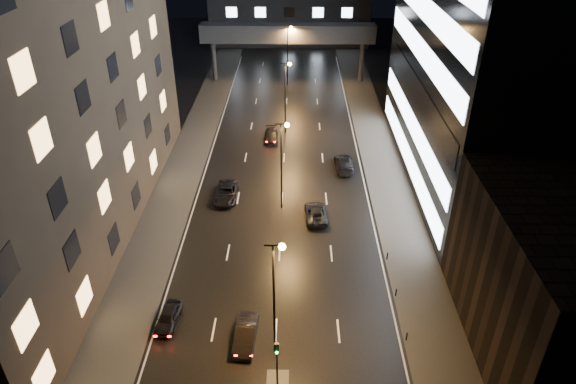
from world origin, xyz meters
name	(u,v)px	position (x,y,z in m)	size (l,w,h in m)	color
ground	(284,158)	(0.00, 40.00, 0.00)	(160.00, 160.00, 0.00)	black
sidewalk_left	(181,175)	(-12.50, 35.00, 0.07)	(5.00, 110.00, 0.15)	#383533
sidewalk_right	(386,177)	(12.50, 35.00, 0.07)	(5.00, 110.00, 0.15)	#383533
building_left	(11,31)	(-22.50, 24.00, 20.00)	(15.00, 48.00, 40.00)	#2D2319
building_right_low	(553,284)	(20.00, 9.00, 6.00)	(10.00, 18.00, 12.00)	black
skybridge	(288,34)	(0.00, 70.00, 8.34)	(30.00, 3.00, 10.00)	#333335
traffic_signal_near	(277,359)	(0.30, 4.49, 3.09)	(0.28, 0.34, 4.40)	black
bollard_row	(413,363)	(10.20, 6.50, 0.45)	(0.12, 25.12, 0.90)	black
streetlight_near	(276,285)	(0.16, 8.00, 6.50)	(1.45, 0.50, 10.15)	black
streetlight_mid_a	(283,155)	(0.16, 28.00, 6.50)	(1.45, 0.50, 10.15)	black
streetlight_mid_b	(286,89)	(0.16, 48.00, 6.50)	(1.45, 0.50, 10.15)	black
streetlight_far	(288,48)	(0.16, 68.00, 6.50)	(1.45, 0.50, 10.15)	black
car_away_a	(168,317)	(-8.72, 10.65, 0.65)	(1.55, 3.84, 1.31)	black
car_away_b	(246,334)	(-2.30, 8.86, 0.74)	(1.56, 4.46, 1.47)	black
car_away_c	(226,193)	(-6.29, 29.88, 0.74)	(2.45, 5.32, 1.48)	black
car_away_d	(271,136)	(-1.87, 45.30, 0.65)	(1.83, 4.50, 1.31)	black
car_toward_a	(316,213)	(3.68, 26.04, 0.66)	(2.19, 4.75, 1.32)	black
car_toward_b	(344,163)	(7.52, 37.16, 0.77)	(2.17, 5.33, 1.55)	black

